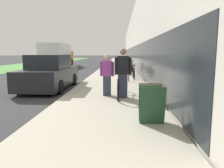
# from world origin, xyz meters

# --- Properties ---
(sidewalk_slab) EXTENTS (3.49, 70.00, 0.12)m
(sidewalk_slab) POSITION_xyz_m (5.13, 21.00, 0.06)
(sidewalk_slab) COLOR #B2AA99
(sidewalk_slab) RESTS_ON ground
(storefront_facade) EXTENTS (10.01, 70.00, 6.57)m
(storefront_facade) POSITION_xyz_m (11.91, 29.00, 3.28)
(storefront_facade) COLOR #BCB7AD
(storefront_facade) RESTS_ON ground
(lawn_strip) EXTENTS (6.08, 70.00, 0.03)m
(lawn_strip) POSITION_xyz_m (-6.82, 25.00, 0.01)
(lawn_strip) COLOR #518E42
(lawn_strip) RESTS_ON ground
(tandem_bicycle) EXTENTS (0.52, 2.53, 0.97)m
(tandem_bicycle) POSITION_xyz_m (5.47, 2.36, 0.52)
(tandem_bicycle) COLOR black
(tandem_bicycle) RESTS_ON sidewalk_slab
(person_rider) EXTENTS (0.60, 0.23, 1.76)m
(person_rider) POSITION_xyz_m (5.63, 2.05, 1.00)
(person_rider) COLOR #33384C
(person_rider) RESTS_ON sidewalk_slab
(person_bystander) EXTENTS (0.53, 0.21, 1.56)m
(person_bystander) POSITION_xyz_m (5.04, 2.41, 0.90)
(person_bystander) COLOR #33384C
(person_bystander) RESTS_ON sidewalk_slab
(bike_rack_hoop) EXTENTS (0.05, 0.60, 0.84)m
(bike_rack_hoop) POSITION_xyz_m (5.99, 6.56, 0.63)
(bike_rack_hoop) COLOR #4C4C51
(bike_rack_hoop) RESTS_ON sidewalk_slab
(cruiser_bike_nearest) EXTENTS (0.52, 1.81, 0.87)m
(cruiser_bike_nearest) POSITION_xyz_m (6.35, 7.87, 0.48)
(cruiser_bike_nearest) COLOR black
(cruiser_bike_nearest) RESTS_ON sidewalk_slab
(cruiser_bike_middle) EXTENTS (0.52, 1.81, 0.85)m
(cruiser_bike_middle) POSITION_xyz_m (6.26, 10.08, 0.48)
(cruiser_bike_middle) COLOR black
(cruiser_bike_middle) RESTS_ON sidewalk_slab
(cruiser_bike_farthest) EXTENTS (0.52, 1.90, 0.98)m
(cruiser_bike_farthest) POSITION_xyz_m (6.46, 12.49, 0.53)
(cruiser_bike_farthest) COLOR black
(cruiser_bike_farthest) RESTS_ON sidewalk_slab
(sandwich_board_sign) EXTENTS (0.56, 0.56, 0.90)m
(sandwich_board_sign) POSITION_xyz_m (6.27, -0.76, 0.57)
(sandwich_board_sign) COLOR #23472D
(sandwich_board_sign) RESTS_ON sidewalk_slab
(parked_sedan_curbside) EXTENTS (1.90, 4.51, 1.62)m
(parked_sedan_curbside) POSITION_xyz_m (2.16, 4.54, 0.74)
(parked_sedan_curbside) COLOR black
(parked_sedan_curbside) RESTS_ON ground
(moving_truck) EXTENTS (2.47, 7.17, 2.73)m
(moving_truck) POSITION_xyz_m (-2.06, 20.20, 1.39)
(moving_truck) COLOR orange
(moving_truck) RESTS_ON ground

